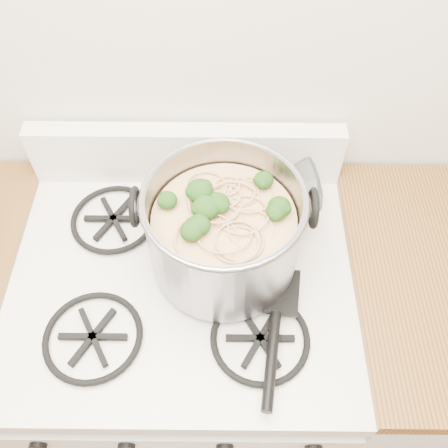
% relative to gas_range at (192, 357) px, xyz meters
% --- Properties ---
extents(gas_range, '(0.76, 0.66, 0.92)m').
position_rel_gas_range_xyz_m(gas_range, '(0.00, 0.00, 0.00)').
color(gas_range, white).
rests_on(gas_range, ground).
extents(counter_left, '(0.25, 0.65, 0.92)m').
position_rel_gas_range_xyz_m(counter_left, '(-0.51, 0.00, 0.02)').
color(counter_left, silver).
rests_on(counter_left, ground).
extents(stock_pot, '(0.36, 0.33, 0.22)m').
position_rel_gas_range_xyz_m(stock_pot, '(0.09, 0.04, 0.59)').
color(stock_pot, gray).
rests_on(stock_pot, gas_range).
extents(spatula, '(0.33, 0.35, 0.02)m').
position_rel_gas_range_xyz_m(spatula, '(0.21, -0.05, 0.50)').
color(spatula, black).
rests_on(spatula, gas_range).
extents(glass_bowl, '(0.15, 0.15, 0.03)m').
position_rel_gas_range_xyz_m(glass_bowl, '(0.16, 0.22, 0.50)').
color(glass_bowl, white).
rests_on(glass_bowl, gas_range).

